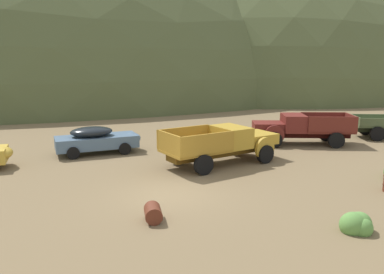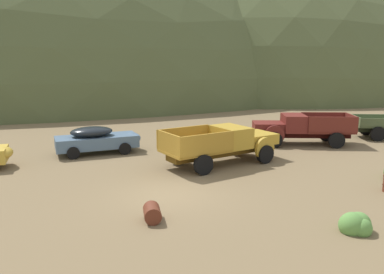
{
  "view_description": "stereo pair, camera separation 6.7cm",
  "coord_description": "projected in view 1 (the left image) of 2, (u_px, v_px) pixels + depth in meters",
  "views": [
    {
      "loc": [
        -2.45,
        -14.44,
        5.26
      ],
      "look_at": [
        2.43,
        6.23,
        1.01
      ],
      "focal_mm": 36.17,
      "sensor_mm": 36.0,
      "label": 1
    },
    {
      "loc": [
        -2.39,
        -14.46,
        5.26
      ],
      "look_at": [
        2.43,
        6.23,
        1.01
      ],
      "focal_mm": 36.17,
      "sensor_mm": 36.0,
      "label": 2
    }
  ],
  "objects": [
    {
      "name": "bush_lone_scrub",
      "position": [
        218.0,
        148.0,
        22.6
      ],
      "size": [
        0.77,
        0.95,
        0.71
      ],
      "color": "#4C8438",
      "rests_on": "ground"
    },
    {
      "name": "oil_drum_tipped",
      "position": [
        153.0,
        213.0,
        12.8
      ],
      "size": [
        0.6,
        0.85,
        0.57
      ],
      "color": "#5B2819",
      "rests_on": "ground"
    },
    {
      "name": "hill_distant",
      "position": [
        250.0,
        87.0,
        75.69
      ],
      "size": [
        71.15,
        69.18,
        48.36
      ],
      "primitive_type": "ellipsoid",
      "color": "#4C5633",
      "rests_on": "ground"
    },
    {
      "name": "bush_front_left",
      "position": [
        357.0,
        225.0,
        12.01
      ],
      "size": [
        1.06,
        0.88,
        0.81
      ],
      "color": "#5B8E42",
      "rests_on": "ground"
    },
    {
      "name": "truck_oxblood",
      "position": [
        296.0,
        128.0,
        24.4
      ],
      "size": [
        6.41,
        3.66,
        1.91
      ],
      "rotation": [
        0.0,
        0.0,
        2.87
      ],
      "color": "black",
      "rests_on": "ground"
    },
    {
      "name": "truck_mustard",
      "position": [
        228.0,
        143.0,
        19.98
      ],
      "size": [
        6.63,
        4.11,
        1.91
      ],
      "rotation": [
        0.0,
        0.0,
        0.33
      ],
      "color": "#593D12",
      "rests_on": "ground"
    },
    {
      "name": "ground_plane",
      "position": [
        169.0,
        195.0,
        15.37
      ],
      "size": [
        300.0,
        300.0,
        0.0
      ],
      "primitive_type": "plane",
      "color": "brown"
    },
    {
      "name": "hill_center",
      "position": [
        358.0,
        79.0,
        107.4
      ],
      "size": [
        72.77,
        72.91,
        39.51
      ],
      "primitive_type": "ellipsoid",
      "color": "brown",
      "rests_on": "ground"
    },
    {
      "name": "car_chalk_blue",
      "position": [
        99.0,
        139.0,
        22.04
      ],
      "size": [
        4.99,
        2.53,
        1.57
      ],
      "rotation": [
        0.0,
        0.0,
        0.16
      ],
      "color": "slate",
      "rests_on": "ground"
    },
    {
      "name": "hill_far_right",
      "position": [
        23.0,
        91.0,
        66.68
      ],
      "size": [
        117.85,
        76.17,
        49.76
      ],
      "primitive_type": "ellipsoid",
      "color": "#4C5633",
      "rests_on": "ground"
    }
  ]
}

